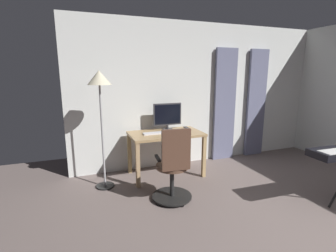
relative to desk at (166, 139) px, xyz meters
name	(u,v)px	position (x,y,z in m)	size (l,w,h in m)	color
back_room_partition	(202,95)	(-0.94, -0.50, 0.68)	(5.07, 0.10, 2.65)	silver
curtain_left_panel	(256,104)	(-2.16, -0.39, 0.46)	(0.43, 0.06, 2.21)	slate
curtain_right_panel	(225,105)	(-1.39, -0.39, 0.46)	(0.46, 0.06, 2.21)	slate
desk	(166,139)	(0.00, 0.00, 0.00)	(1.22, 0.69, 0.75)	tan
office_chair	(173,169)	(0.22, 0.90, -0.17)	(0.56, 0.56, 1.05)	black
computer_monitor	(167,115)	(-0.11, -0.23, 0.36)	(0.51, 0.18, 0.47)	#333338
computer_keyboard	(155,133)	(0.19, 0.02, 0.12)	(0.41, 0.12, 0.02)	silver
computer_mouse	(181,130)	(-0.29, -0.03, 0.13)	(0.06, 0.10, 0.04)	#333338
cell_phone_by_monitor	(186,128)	(-0.48, -0.22, 0.11)	(0.07, 0.14, 0.01)	black
cell_phone_face_up	(187,133)	(-0.30, 0.19, 0.11)	(0.07, 0.14, 0.01)	#333338
floor_lamp	(100,89)	(1.05, 0.11, 0.87)	(0.34, 0.34, 1.78)	black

